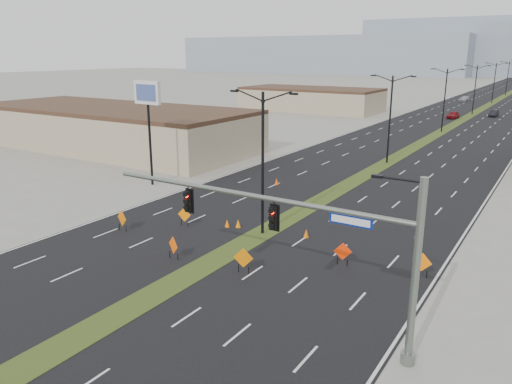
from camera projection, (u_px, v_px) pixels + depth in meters
The scene contains 28 objects.
ground at pixel (142, 302), 25.92m from camera, with size 600.00×600.00×0.00m, color gray.
road_surface at pixel (475, 113), 107.43m from camera, with size 25.00×400.00×0.02m, color black.
median_strip at pixel (475, 113), 107.43m from camera, with size 2.00×400.00×0.04m, color #364B1A.
building_sw_near at pixel (112, 129), 67.65m from camera, with size 40.00×16.00×5.00m, color tan.
building_sw_far at pixel (311, 100), 111.00m from camera, with size 30.00×14.00×4.50m, color tan.
mesa_west at pixel (322, 55), 312.70m from camera, with size 180.00×50.00×22.00m, color #8A97AB.
mesa_backdrop at pixel (488, 46), 297.81m from camera, with size 140.00×50.00×32.00m, color #8A97AB.
signal_mast at pixel (310, 235), 21.87m from camera, with size 16.30×0.60×8.00m.
streetlight_0 at pixel (263, 159), 34.24m from camera, with size 5.15×0.24×10.02m.
streetlight_1 at pixel (390, 117), 57.06m from camera, with size 5.15×0.24×10.02m.
streetlight_2 at pixel (445, 98), 79.89m from camera, with size 5.15×0.24×10.02m.
streetlight_3 at pixel (475, 88), 102.71m from camera, with size 5.15×0.24×10.02m.
streetlight_4 at pixel (494, 82), 125.53m from camera, with size 5.15×0.24×10.02m.
streetlight_5 at pixel (508, 77), 148.35m from camera, with size 5.15×0.24×10.02m.
car_left at pixel (453, 115), 97.67m from camera, with size 1.64×4.07×1.39m, color maroon.
car_mid at pixel (494, 113), 100.58m from camera, with size 1.39×3.98×1.31m, color black.
car_far at pixel (464, 99), 131.51m from camera, with size 1.85×4.56×1.32m, color #A2A5AB.
construction_sign_0 at pixel (122, 219), 35.94m from camera, with size 1.15×0.34×1.58m.
construction_sign_1 at pixel (173, 246), 31.01m from camera, with size 1.06×0.49×1.51m.
construction_sign_2 at pixel (184, 215), 36.97m from camera, with size 1.08×0.16×1.45m.
construction_sign_3 at pixel (243, 259), 28.97m from camera, with size 1.15×0.40×1.59m.
construction_sign_4 at pixel (343, 252), 30.13m from camera, with size 1.03×0.45×1.46m.
construction_sign_5 at pixel (422, 263), 28.53m from camera, with size 1.13×0.08×1.50m.
cone_0 at pixel (227, 223), 36.92m from camera, with size 0.36×0.36×0.60m, color #FF6D05.
cone_1 at pixel (238, 224), 36.82m from camera, with size 0.38×0.38×0.63m, color orange.
cone_2 at pixel (306, 233), 34.82m from camera, with size 0.38×0.38×0.63m, color orange.
cone_3 at pixel (277, 181), 48.76m from camera, with size 0.40×0.40×0.67m, color #ED4E04.
pole_sign_west at pixel (148, 100), 46.73m from camera, with size 3.27×0.62×9.97m.
Camera 1 is at (17.49, -16.67, 12.49)m, focal length 35.00 mm.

